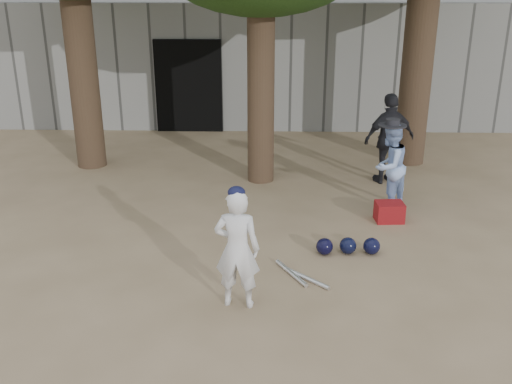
{
  "coord_description": "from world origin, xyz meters",
  "views": [
    {
      "loc": [
        0.78,
        -5.84,
        3.51
      ],
      "look_at": [
        0.6,
        1.0,
        0.95
      ],
      "focal_mm": 40.0,
      "sensor_mm": 36.0,
      "label": 1
    }
  ],
  "objects_px": {
    "boy_player": "(237,249)",
    "spectator_blue": "(389,166)",
    "spectator_dark": "(389,139)",
    "red_bag": "(389,212)"
  },
  "relations": [
    {
      "from": "boy_player",
      "to": "spectator_blue",
      "type": "xyz_separation_m",
      "value": [
        2.26,
        3.05,
        -0.0
      ]
    },
    {
      "from": "boy_player",
      "to": "spectator_dark",
      "type": "bearing_deg",
      "value": -114.0
    },
    {
      "from": "spectator_blue",
      "to": "spectator_dark",
      "type": "bearing_deg",
      "value": -149.18
    },
    {
      "from": "spectator_blue",
      "to": "red_bag",
      "type": "height_order",
      "value": "spectator_blue"
    },
    {
      "from": "red_bag",
      "to": "boy_player",
      "type": "bearing_deg",
      "value": -131.62
    },
    {
      "from": "spectator_blue",
      "to": "spectator_dark",
      "type": "relative_size",
      "value": 0.86
    },
    {
      "from": "boy_player",
      "to": "red_bag",
      "type": "height_order",
      "value": "boy_player"
    },
    {
      "from": "spectator_dark",
      "to": "red_bag",
      "type": "bearing_deg",
      "value": 62.5
    },
    {
      "from": "spectator_blue",
      "to": "spectator_dark",
      "type": "distance_m",
      "value": 1.28
    },
    {
      "from": "red_bag",
      "to": "spectator_blue",
      "type": "bearing_deg",
      "value": 83.84
    }
  ]
}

